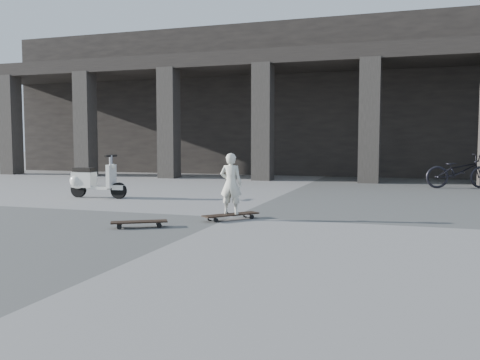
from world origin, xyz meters
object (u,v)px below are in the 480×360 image
(skateboard_spare, at_px, (139,223))
(bicycle, at_px, (459,171))
(longboard, at_px, (231,215))
(scooter, at_px, (89,181))
(child, at_px, (231,184))

(skateboard_spare, bearing_deg, bicycle, 27.38)
(longboard, height_order, scooter, scooter)
(bicycle, bearing_deg, child, 133.11)
(skateboard_spare, height_order, bicycle, bicycle)
(child, relative_size, scooter, 0.71)
(skateboard_spare, xyz_separation_m, child, (1.11, 1.19, 0.55))
(child, bearing_deg, longboard, -91.66)
(skateboard_spare, distance_m, bicycle, 10.30)
(scooter, bearing_deg, longboard, -27.97)
(scooter, height_order, bicycle, scooter)
(longboard, bearing_deg, skateboard_spare, 176.80)
(scooter, bearing_deg, child, -27.97)
(longboard, distance_m, child, 0.54)
(longboard, distance_m, bicycle, 8.72)
(skateboard_spare, height_order, child, child)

